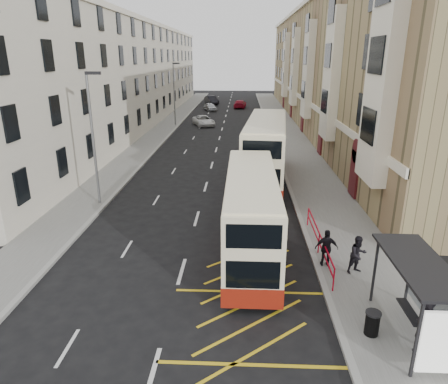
{
  "coord_description": "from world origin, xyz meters",
  "views": [
    {
      "loc": [
        2.56,
        -11.38,
        8.99
      ],
      "look_at": [
        1.68,
        8.1,
        2.31
      ],
      "focal_mm": 32.0,
      "sensor_mm": 36.0,
      "label": 1
    }
  ],
  "objects_px": {
    "pedestrian_far": "(327,248)",
    "bus_shelter": "(426,289)",
    "street_lamp_near": "(93,132)",
    "car_red": "(240,104)",
    "car_silver": "(210,107)",
    "litter_bin": "(372,323)",
    "street_lamp_far": "(174,91)",
    "pedestrian_mid": "(358,255)",
    "pedestrian_near": "(424,325)",
    "white_van": "(204,121)",
    "double_decker_front": "(251,214)",
    "double_decker_rear": "(266,151)",
    "car_dark": "(211,100)"
  },
  "relations": [
    {
      "from": "double_decker_rear",
      "to": "litter_bin",
      "type": "height_order",
      "value": "double_decker_rear"
    },
    {
      "from": "pedestrian_near",
      "to": "car_silver",
      "type": "bearing_deg",
      "value": -116.49
    },
    {
      "from": "pedestrian_near",
      "to": "car_silver",
      "type": "xyz_separation_m",
      "value": [
        -11.21,
        58.72,
        -0.44
      ]
    },
    {
      "from": "street_lamp_far",
      "to": "double_decker_rear",
      "type": "distance_m",
      "value": 27.0
    },
    {
      "from": "car_dark",
      "to": "pedestrian_far",
      "type": "bearing_deg",
      "value": -102.02
    },
    {
      "from": "bus_shelter",
      "to": "double_decker_rear",
      "type": "xyz_separation_m",
      "value": [
        -4.02,
        17.69,
        0.26
      ]
    },
    {
      "from": "street_lamp_near",
      "to": "double_decker_rear",
      "type": "xyz_separation_m",
      "value": [
        10.68,
        5.3,
        -2.23
      ]
    },
    {
      "from": "litter_bin",
      "to": "pedestrian_mid",
      "type": "height_order",
      "value": "pedestrian_mid"
    },
    {
      "from": "pedestrian_far",
      "to": "car_silver",
      "type": "relative_size",
      "value": 0.43
    },
    {
      "from": "street_lamp_far",
      "to": "white_van",
      "type": "height_order",
      "value": "street_lamp_far"
    },
    {
      "from": "litter_bin",
      "to": "white_van",
      "type": "bearing_deg",
      "value": 102.7
    },
    {
      "from": "double_decker_rear",
      "to": "car_dark",
      "type": "relative_size",
      "value": 2.48
    },
    {
      "from": "double_decker_front",
      "to": "pedestrian_mid",
      "type": "xyz_separation_m",
      "value": [
        4.53,
        -1.86,
        -1.02
      ]
    },
    {
      "from": "street_lamp_far",
      "to": "car_red",
      "type": "xyz_separation_m",
      "value": [
        8.5,
        20.12,
        -3.93
      ]
    },
    {
      "from": "street_lamp_far",
      "to": "street_lamp_near",
      "type": "bearing_deg",
      "value": -90.0
    },
    {
      "from": "pedestrian_near",
      "to": "car_red",
      "type": "xyz_separation_m",
      "value": [
        -6.11,
        62.9,
        -0.4
      ]
    },
    {
      "from": "litter_bin",
      "to": "street_lamp_far",
      "type": "bearing_deg",
      "value": 107.58
    },
    {
      "from": "street_lamp_far",
      "to": "white_van",
      "type": "xyz_separation_m",
      "value": [
        3.72,
        0.58,
        -3.97
      ]
    },
    {
      "from": "litter_bin",
      "to": "car_red",
      "type": "xyz_separation_m",
      "value": [
        -4.83,
        62.19,
        0.11
      ]
    },
    {
      "from": "street_lamp_far",
      "to": "pedestrian_near",
      "type": "relative_size",
      "value": 4.16
    },
    {
      "from": "street_lamp_far",
      "to": "white_van",
      "type": "distance_m",
      "value": 5.47
    },
    {
      "from": "street_lamp_far",
      "to": "car_silver",
      "type": "height_order",
      "value": "street_lamp_far"
    },
    {
      "from": "double_decker_front",
      "to": "white_van",
      "type": "bearing_deg",
      "value": 98.98
    },
    {
      "from": "street_lamp_far",
      "to": "pedestrian_mid",
      "type": "distance_m",
      "value": 40.62
    },
    {
      "from": "street_lamp_far",
      "to": "pedestrian_near",
      "type": "bearing_deg",
      "value": -71.13
    },
    {
      "from": "white_van",
      "to": "car_silver",
      "type": "bearing_deg",
      "value": 70.27
    },
    {
      "from": "litter_bin",
      "to": "double_decker_front",
      "type": "bearing_deg",
      "value": 123.61
    },
    {
      "from": "pedestrian_near",
      "to": "litter_bin",
      "type": "bearing_deg",
      "value": -66.23
    },
    {
      "from": "street_lamp_near",
      "to": "bus_shelter",
      "type": "bearing_deg",
      "value": -40.14
    },
    {
      "from": "pedestrian_far",
      "to": "double_decker_front",
      "type": "bearing_deg",
      "value": -18.79
    },
    {
      "from": "pedestrian_near",
      "to": "pedestrian_far",
      "type": "relative_size",
      "value": 1.13
    },
    {
      "from": "car_dark",
      "to": "car_red",
      "type": "bearing_deg",
      "value": -65.11
    },
    {
      "from": "bus_shelter",
      "to": "car_silver",
      "type": "xyz_separation_m",
      "value": [
        -11.29,
        58.34,
        -1.47
      ]
    },
    {
      "from": "pedestrian_near",
      "to": "pedestrian_mid",
      "type": "distance_m",
      "value": 4.84
    },
    {
      "from": "street_lamp_near",
      "to": "white_van",
      "type": "bearing_deg",
      "value": 83.07
    },
    {
      "from": "bus_shelter",
      "to": "car_silver",
      "type": "height_order",
      "value": "bus_shelter"
    },
    {
      "from": "pedestrian_far",
      "to": "bus_shelter",
      "type": "bearing_deg",
      "value": 114.93
    },
    {
      "from": "double_decker_front",
      "to": "double_decker_rear",
      "type": "relative_size",
      "value": 0.82
    },
    {
      "from": "pedestrian_far",
      "to": "pedestrian_mid",
      "type": "bearing_deg",
      "value": 159.23
    },
    {
      "from": "white_van",
      "to": "car_silver",
      "type": "xyz_separation_m",
      "value": [
        -0.31,
        15.37,
        0.0
      ]
    },
    {
      "from": "street_lamp_near",
      "to": "car_red",
      "type": "bearing_deg",
      "value": 80.37
    },
    {
      "from": "street_lamp_far",
      "to": "double_decker_front",
      "type": "height_order",
      "value": "street_lamp_far"
    },
    {
      "from": "street_lamp_near",
      "to": "pedestrian_mid",
      "type": "height_order",
      "value": "street_lamp_near"
    },
    {
      "from": "double_decker_front",
      "to": "litter_bin",
      "type": "distance_m",
      "value": 7.26
    },
    {
      "from": "street_lamp_near",
      "to": "white_van",
      "type": "relative_size",
      "value": 1.67
    },
    {
      "from": "bus_shelter",
      "to": "car_silver",
      "type": "relative_size",
      "value": 1.08
    },
    {
      "from": "street_lamp_far",
      "to": "litter_bin",
      "type": "relative_size",
      "value": 9.3
    },
    {
      "from": "car_red",
      "to": "pedestrian_mid",
      "type": "bearing_deg",
      "value": 99.61
    },
    {
      "from": "street_lamp_near",
      "to": "double_decker_front",
      "type": "relative_size",
      "value": 0.81
    },
    {
      "from": "bus_shelter",
      "to": "pedestrian_near",
      "type": "distance_m",
      "value": 1.1
    }
  ]
}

